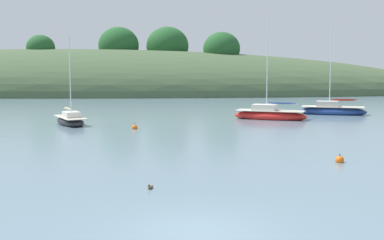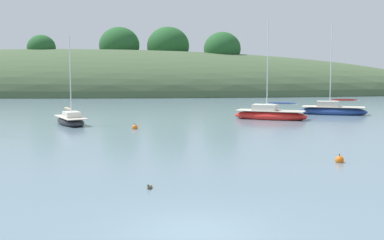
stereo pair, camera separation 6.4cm
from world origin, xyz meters
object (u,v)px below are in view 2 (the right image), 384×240
Objects in this scene: sailboat_blue_center at (333,110)px; duck_lead at (150,187)px; mooring_buoy_channel at (339,160)px; mooring_buoy_inner at (135,127)px; sailboat_orange_cutter at (270,115)px; sailboat_yellow_far at (71,120)px.

sailboat_blue_center is 23.05× the size of duck_lead.
sailboat_blue_center reaches higher than duck_lead.
mooring_buoy_channel is at bearing 30.83° from duck_lead.
sailboat_blue_center is 22.87m from mooring_buoy_inner.
sailboat_blue_center reaches higher than mooring_buoy_inner.
sailboat_orange_cutter is 18.20m from sailboat_yellow_far.
sailboat_orange_cutter is 14.08m from mooring_buoy_inner.
sailboat_orange_cutter reaches higher than sailboat_yellow_far.
mooring_buoy_inner is (-11.85, 14.20, 0.00)m from mooring_buoy_channel.
sailboat_blue_center is at bearing 20.43° from sailboat_yellow_far.
sailboat_yellow_far is 24.74m from mooring_buoy_channel.
sailboat_orange_cutter is 1.24× the size of sailboat_yellow_far.
duck_lead is (-9.16, -27.23, -0.37)m from sailboat_orange_cutter.
mooring_buoy_channel is (-7.32, -26.65, -0.30)m from sailboat_blue_center.
sailboat_yellow_far is at bearing -159.57° from sailboat_blue_center.
mooring_buoy_inner is at bearing -28.59° from sailboat_yellow_far.
sailboat_orange_cutter reaches higher than mooring_buoy_inner.
sailboat_blue_center is at bearing 33.73° from sailboat_orange_cutter.
sailboat_yellow_far is at bearing 110.43° from duck_lead.
mooring_buoy_channel is at bearing -50.14° from mooring_buoy_inner.
mooring_buoy_inner is at bearing -147.00° from sailboat_blue_center.
sailboat_blue_center is at bearing 74.63° from mooring_buoy_channel.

